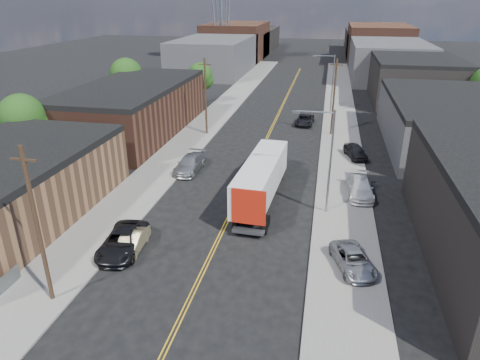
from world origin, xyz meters
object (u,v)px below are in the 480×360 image
at_px(car_right_lot_c, 355,151).
at_px(car_right_lot_a, 353,260).
at_px(car_left_b, 132,242).
at_px(car_left_d, 190,164).
at_px(semi_truck, 264,173).
at_px(car_ahead_truck, 305,120).
at_px(car_left_c, 123,241).
at_px(car_right_lot_b, 360,187).

bearing_deg(car_right_lot_c, car_right_lot_a, -109.91).
relative_size(car_left_b, car_left_d, 0.75).
height_order(semi_truck, car_left_b, semi_truck).
bearing_deg(semi_truck, car_right_lot_a, -50.19).
height_order(car_right_lot_c, car_ahead_truck, car_right_lot_c).
xyz_separation_m(car_left_c, car_right_lot_a, (16.31, 0.92, 0.00)).
relative_size(semi_truck, car_right_lot_b, 2.91).
relative_size(car_left_b, car_left_c, 0.74).
bearing_deg(semi_truck, car_left_d, 155.05).
relative_size(car_right_lot_a, car_right_lot_c, 1.05).
height_order(car_left_c, car_right_lot_c, car_right_lot_c).
xyz_separation_m(car_left_b, car_right_lot_c, (16.80, 23.09, 0.20)).
distance_m(car_left_b, car_right_lot_c, 28.55).
xyz_separation_m(car_left_b, car_ahead_truck, (10.22, 36.19, -0.00)).
height_order(car_left_c, car_right_lot_a, car_left_c).
relative_size(car_left_d, car_right_lot_b, 1.04).
relative_size(car_left_c, car_right_lot_a, 1.23).
distance_m(car_left_c, car_ahead_truck, 37.97).
xyz_separation_m(car_right_lot_b, car_ahead_truck, (-6.57, 23.44, -0.24)).
bearing_deg(car_right_lot_b, car_left_c, -145.17).
bearing_deg(car_right_lot_b, semi_truck, -171.16).
relative_size(car_right_lot_a, car_right_lot_b, 0.86).
height_order(car_left_b, car_left_d, car_left_d).
xyz_separation_m(semi_truck, car_left_d, (-8.61, 4.61, -1.50)).
distance_m(semi_truck, car_right_lot_b, 9.05).
bearing_deg(car_ahead_truck, car_left_c, -102.60).
distance_m(semi_truck, car_left_b, 13.77).
bearing_deg(car_left_b, car_right_lot_a, -1.09).
relative_size(semi_truck, car_left_d, 2.79).
bearing_deg(car_left_b, car_ahead_truck, 70.55).
bearing_deg(car_ahead_truck, car_right_lot_b, -70.37).
xyz_separation_m(car_left_d, car_right_lot_c, (17.40, 7.39, 0.09)).
bearing_deg(car_left_c, car_left_b, 12.88).
bearing_deg(car_left_b, car_left_c, -164.40).
relative_size(car_left_d, car_ahead_truck, 1.12).
xyz_separation_m(car_left_c, car_left_d, (0.00, 15.91, 0.02)).
height_order(semi_truck, car_right_lot_b, semi_truck).
distance_m(semi_truck, car_right_lot_c, 14.94).
bearing_deg(car_left_b, car_right_lot_c, 50.29).
xyz_separation_m(car_right_lot_b, car_right_lot_c, (0.00, 10.34, -0.03)).
height_order(car_left_b, car_left_c, car_left_c).
relative_size(semi_truck, car_left_c, 2.74).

